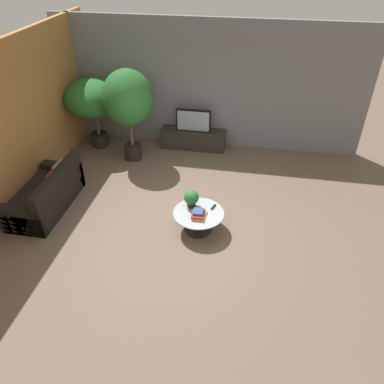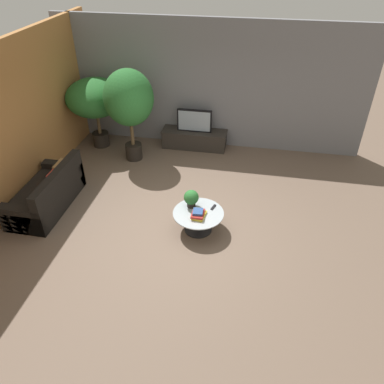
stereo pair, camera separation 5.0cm
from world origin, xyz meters
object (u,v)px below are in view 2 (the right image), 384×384
at_px(couch_by_wall, 48,194).
at_px(television, 194,121).
at_px(potted_palm_tall, 95,99).
at_px(potted_palm_corner, 129,100).
at_px(media_console, 194,139).
at_px(coffee_table, 198,218).
at_px(potted_plant_tabletop, 191,198).

bearing_deg(couch_by_wall, television, 141.30).
height_order(television, potted_palm_tall, potted_palm_tall).
height_order(potted_palm_tall, potted_palm_corner, potted_palm_corner).
distance_m(media_console, couch_by_wall, 3.79).
bearing_deg(television, media_console, 90.00).
distance_m(couch_by_wall, potted_palm_tall, 2.79).
height_order(media_console, coffee_table, media_console).
height_order(television, potted_palm_corner, potted_palm_corner).
relative_size(coffee_table, potted_palm_tall, 0.53).
height_order(coffee_table, potted_palm_tall, potted_palm_tall).
distance_m(media_console, potted_palm_tall, 2.57).
bearing_deg(potted_palm_corner, coffee_table, -49.52).
xyz_separation_m(television, couch_by_wall, (-2.37, -2.96, -0.43)).
relative_size(couch_by_wall, potted_plant_tabletop, 5.17).
relative_size(television, couch_by_wall, 0.48).
xyz_separation_m(television, coffee_table, (0.64, -3.11, -0.45)).
bearing_deg(potted_palm_corner, television, 31.86).
bearing_deg(television, potted_palm_tall, -171.89).
bearing_deg(potted_palm_tall, coffee_table, -42.94).
bearing_deg(couch_by_wall, potted_plant_tabletop, 90.13).
relative_size(coffee_table, potted_plant_tabletop, 2.68).
bearing_deg(potted_palm_corner, media_console, 31.91).
height_order(couch_by_wall, potted_plant_tabletop, couch_by_wall).
distance_m(potted_palm_corner, potted_plant_tabletop, 2.93).
relative_size(television, potted_palm_corner, 0.39).
xyz_separation_m(couch_by_wall, potted_palm_corner, (1.06, 2.14, 1.17)).
relative_size(media_console, coffee_table, 1.75).
bearing_deg(media_console, potted_palm_tall, -171.85).
xyz_separation_m(potted_palm_tall, potted_palm_corner, (1.03, -0.48, 0.24)).
distance_m(media_console, potted_plant_tabletop, 3.01).
height_order(media_console, television, television).
bearing_deg(coffee_table, potted_palm_tall, 137.06).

